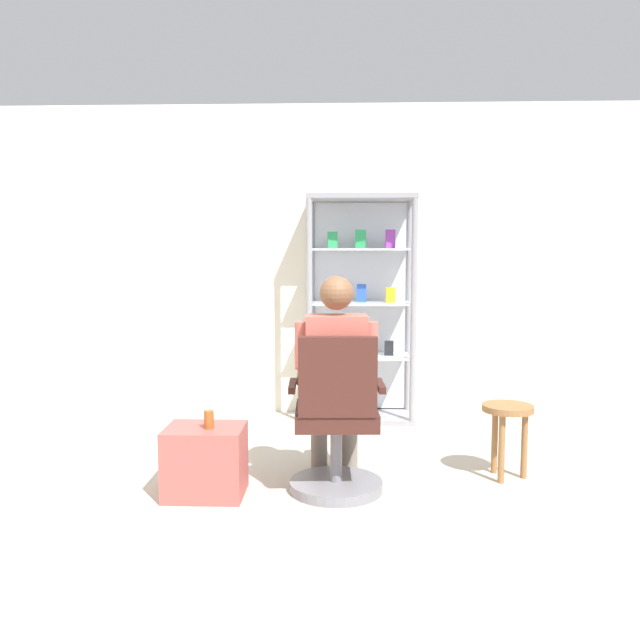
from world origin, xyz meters
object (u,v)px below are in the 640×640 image
(office_chair, at_px, (337,429))
(storage_crate, at_px, (205,461))
(seated_shopkeeper, at_px, (336,370))
(tea_glass, at_px, (209,419))
(wooden_stool, at_px, (507,420))
(display_cabinet_main, at_px, (360,307))

(office_chair, distance_m, storage_crate, 0.79)
(seated_shopkeeper, relative_size, tea_glass, 11.91)
(office_chair, relative_size, tea_glass, 8.86)
(wooden_stool, bearing_deg, storage_crate, -168.77)
(office_chair, relative_size, storage_crate, 2.11)
(seated_shopkeeper, bearing_deg, wooden_stool, 8.29)
(seated_shopkeeper, xyz_separation_m, wooden_stool, (1.08, 0.16, -0.34))
(office_chair, distance_m, seated_shopkeeper, 0.36)
(office_chair, xyz_separation_m, storage_crate, (-0.77, -0.05, -0.19))
(tea_glass, bearing_deg, storage_crate, 136.42)
(office_chair, height_order, seated_shopkeeper, seated_shopkeeper)
(display_cabinet_main, relative_size, seated_shopkeeper, 1.47)
(office_chair, height_order, storage_crate, office_chair)
(display_cabinet_main, height_order, office_chair, display_cabinet_main)
(display_cabinet_main, bearing_deg, office_chair, -95.66)
(storage_crate, bearing_deg, display_cabinet_main, 63.07)
(storage_crate, height_order, wooden_stool, wooden_stool)
(seated_shopkeeper, relative_size, wooden_stool, 2.74)
(storage_crate, height_order, tea_glass, tea_glass)
(display_cabinet_main, distance_m, storage_crate, 2.23)
(office_chair, distance_m, wooden_stool, 1.12)
(office_chair, bearing_deg, storage_crate, -176.63)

